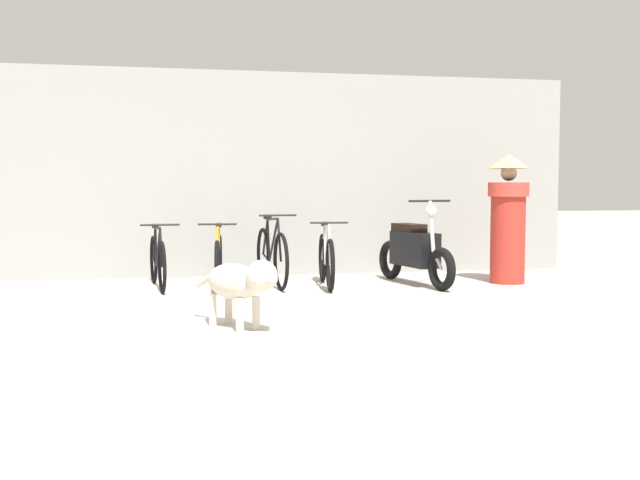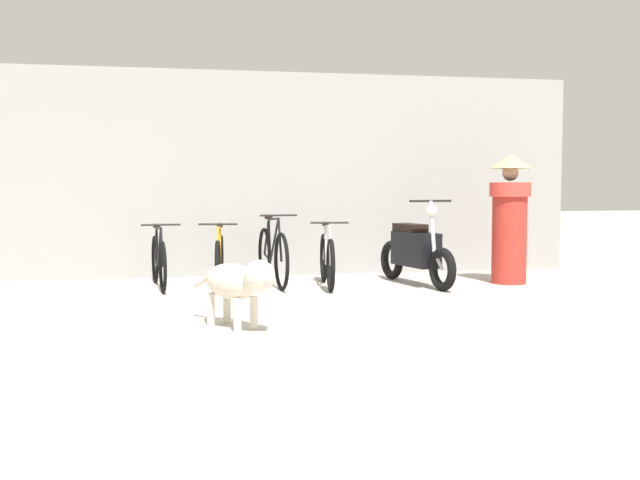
% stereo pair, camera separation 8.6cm
% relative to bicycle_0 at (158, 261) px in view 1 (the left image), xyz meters
% --- Properties ---
extents(ground_plane, '(60.00, 60.00, 0.00)m').
position_rel_bicycle_0_xyz_m(ground_plane, '(1.08, -2.56, -0.33)').
color(ground_plane, '#ADA89E').
extents(shop_wall_back, '(9.71, 0.20, 2.84)m').
position_rel_bicycle_0_xyz_m(shop_wall_back, '(1.08, 1.14, 1.09)').
color(shop_wall_back, gray).
rests_on(shop_wall_back, ground).
extents(bicycle_0, '(0.46, 1.60, 0.81)m').
position_rel_bicycle_0_xyz_m(bicycle_0, '(0.00, 0.00, 0.00)').
color(bicycle_0, black).
rests_on(bicycle_0, ground).
extents(bicycle_1, '(0.46, 1.66, 0.81)m').
position_rel_bicycle_0_xyz_m(bicycle_1, '(0.74, -0.06, -0.00)').
color(bicycle_1, black).
rests_on(bicycle_1, ground).
extents(bicycle_2, '(0.46, 1.75, 0.91)m').
position_rel_bicycle_0_xyz_m(bicycle_2, '(1.41, -0.02, 0.04)').
color(bicycle_2, black).
rests_on(bicycle_2, ground).
extents(bicycle_3, '(0.46, 1.60, 0.83)m').
position_rel_bicycle_0_xyz_m(bicycle_3, '(2.06, -0.27, 0.00)').
color(bicycle_3, black).
rests_on(bicycle_3, ground).
extents(motorcycle, '(0.60, 1.77, 1.08)m').
position_rel_bicycle_0_xyz_m(motorcycle, '(3.20, -0.34, 0.09)').
color(motorcycle, black).
rests_on(motorcycle, ground).
extents(stray_dog, '(0.71, 1.06, 0.63)m').
position_rel_bicycle_0_xyz_m(stray_dog, '(0.74, -2.90, 0.08)').
color(stray_dog, beige).
rests_on(stray_dog, ground).
extents(person_in_robes, '(0.71, 0.71, 1.66)m').
position_rel_bicycle_0_xyz_m(person_in_robes, '(4.43, -0.41, 0.54)').
color(person_in_robes, '#B72D23').
rests_on(person_in_robes, ground).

